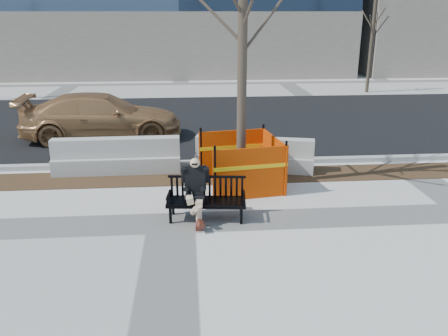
{
  "coord_description": "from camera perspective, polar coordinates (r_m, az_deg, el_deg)",
  "views": [
    {
      "loc": [
        0.38,
        -8.2,
        3.93
      ],
      "look_at": [
        1.1,
        0.72,
        0.87
      ],
      "focal_mm": 36.51,
      "sensor_mm": 36.0,
      "label": 1
    }
  ],
  "objects": [
    {
      "name": "ground",
      "position": [
        9.1,
        -6.6,
        -6.83
      ],
      "size": [
        120.0,
        120.0,
        0.0
      ],
      "primitive_type": "plane",
      "color": "beige",
      "rests_on": "ground"
    },
    {
      "name": "mulch_strip",
      "position": [
        11.5,
        -6.23,
        -1.19
      ],
      "size": [
        40.0,
        1.2,
        0.02
      ],
      "primitive_type": "cube",
      "color": "#47301C",
      "rests_on": "ground"
    },
    {
      "name": "asphalt_street",
      "position": [
        17.45,
        -5.77,
        5.78
      ],
      "size": [
        60.0,
        10.4,
        0.01
      ],
      "primitive_type": "cube",
      "color": "black",
      "rests_on": "ground"
    },
    {
      "name": "curb",
      "position": [
        12.38,
        -6.14,
        0.55
      ],
      "size": [
        60.0,
        0.25,
        0.12
      ],
      "primitive_type": "cube",
      "color": "#9E9B93",
      "rests_on": "ground"
    },
    {
      "name": "bench",
      "position": [
        9.21,
        -2.2,
        -6.39
      ],
      "size": [
        1.65,
        0.74,
        0.85
      ],
      "primitive_type": null,
      "rotation": [
        0.0,
        0.0,
        -0.1
      ],
      "color": "black",
      "rests_on": "ground"
    },
    {
      "name": "seated_man",
      "position": [
        9.26,
        -3.55,
        -6.25
      ],
      "size": [
        0.63,
        0.95,
        1.25
      ],
      "primitive_type": null,
      "rotation": [
        0.0,
        0.0,
        -0.1
      ],
      "color": "black",
      "rests_on": "ground"
    },
    {
      "name": "tree_fence",
      "position": [
        10.9,
        2.1,
        -2.26
      ],
      "size": [
        2.93,
        2.93,
        6.41
      ],
      "primitive_type": null,
      "rotation": [
        0.0,
        0.0,
        0.16
      ],
      "color": "#FF3C00",
      "rests_on": "ground"
    },
    {
      "name": "sedan",
      "position": [
        15.53,
        -14.81,
        3.58
      ],
      "size": [
        5.17,
        2.31,
        1.47
      ],
      "primitive_type": "imported",
      "rotation": [
        0.0,
        0.0,
        1.62
      ],
      "color": "#A17042",
      "rests_on": "ground"
    },
    {
      "name": "jersey_barrier_left",
      "position": [
        12.14,
        -13.11,
        -0.51
      ],
      "size": [
        3.24,
        0.69,
        0.93
      ],
      "primitive_type": null,
      "rotation": [
        0.0,
        0.0,
        0.01
      ],
      "color": "#ACAAA1",
      "rests_on": "ground"
    },
    {
      "name": "jersey_barrier_right",
      "position": [
        12.05,
        3.75,
        -0.19
      ],
      "size": [
        3.12,
        1.31,
        0.88
      ],
      "primitive_type": null,
      "rotation": [
        0.0,
        0.0,
        -0.23
      ],
      "color": "#AAA89F",
      "rests_on": "ground"
    },
    {
      "name": "far_tree_right",
      "position": [
        25.23,
        17.41,
        9.06
      ],
      "size": [
        2.37,
        2.37,
        5.25
      ],
      "primitive_type": null,
      "rotation": [
        0.0,
        0.0,
        -0.26
      ],
      "color": "#44392C",
      "rests_on": "ground"
    }
  ]
}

